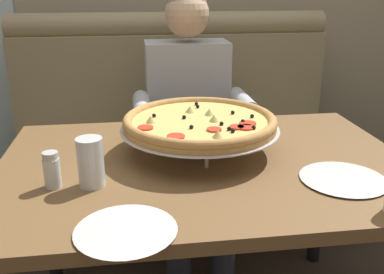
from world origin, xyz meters
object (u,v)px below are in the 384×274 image
Objects in this scene: dining_table at (206,183)px; shaker_pepper_flakes at (52,173)px; pizza at (200,122)px; plate_near_right at (126,228)px; diner_main at (190,110)px; plate_near_left at (343,177)px; booth_bench at (177,150)px; drinking_glass at (91,165)px.

shaker_pepper_flakes reaches higher than dining_table.
pizza is 0.56m from plate_near_right.
plate_near_right is at bearing -123.33° from dining_table.
plate_near_left is (0.35, -0.87, 0.03)m from diner_main.
diner_main is at bearing 111.67° from plate_near_left.
booth_bench is 3.26× the size of pizza.
shaker_pepper_flakes is 0.44× the size of plate_near_right.
drinking_glass reaches higher than pizza.
booth_bench is 0.95m from pizza.
dining_table is 0.44m from plate_near_left.
dining_table is 0.21m from pizza.
shaker_pepper_flakes is at bearing -164.91° from dining_table.
drinking_glass reaches higher than dining_table.
shaker_pepper_flakes is (-0.47, -1.06, 0.38)m from booth_bench.
pizza is 5.04× the size of shaker_pepper_flakes.
diner_main is 0.90m from drinking_glass.
dining_table is at bearing 15.09° from shaker_pepper_flakes.
booth_bench is 7.18× the size of plate_near_right.
pizza reaches higher than plate_near_left.
shaker_pepper_flakes is at bearing 127.48° from plate_near_right.
shaker_pepper_flakes is 0.86m from plate_near_left.
booth_bench is at bearing 71.43° from drinking_glass.
drinking_glass is (-0.10, 0.27, 0.06)m from plate_near_right.
plate_near_right is at bearing -52.52° from shaker_pepper_flakes.
plate_near_right is (-0.26, -1.34, 0.34)m from booth_bench.
pizza is 0.52m from shaker_pepper_flakes.
booth_bench is 1.40m from plate_near_right.
pizza reaches higher than dining_table.
plate_near_right is 0.29m from drinking_glass.
booth_bench reaches higher than plate_near_left.
diner_main reaches higher than shaker_pepper_flakes.
plate_near_right is (-0.65, -0.20, 0.00)m from plate_near_left.
booth_bench reaches higher than dining_table.
plate_near_left reaches higher than dining_table.
plate_near_left and plate_near_right have the same top height.
diner_main is 0.60m from pizza.
plate_near_left is 1.04× the size of plate_near_right.
booth_bench reaches higher than drinking_glass.
diner_main reaches higher than drinking_glass.
plate_near_left is at bearing -36.87° from pizza.
booth_bench is at bearing 90.00° from dining_table.
drinking_glass is at bearing -159.58° from dining_table.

